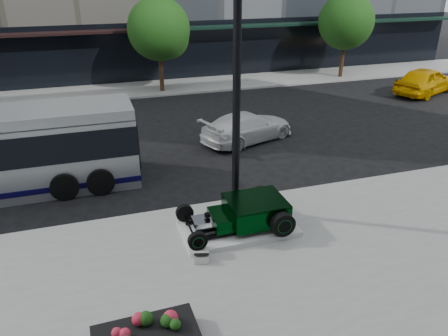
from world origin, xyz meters
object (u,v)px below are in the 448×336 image
object	(u,v)px
hot_rod	(249,212)
lamppost	(236,102)
yellow_taxi	(426,81)
white_sedan	(248,127)

from	to	relation	value
hot_rod	lamppost	distance (m)	3.27
hot_rod	yellow_taxi	bearing A→B (deg)	35.38
white_sedan	lamppost	bearing A→B (deg)	135.82
lamppost	yellow_taxi	bearing A→B (deg)	32.49
white_sedan	yellow_taxi	distance (m)	14.19
hot_rod	white_sedan	size ratio (longest dim) A/B	0.70
white_sedan	yellow_taxi	bearing A→B (deg)	-92.60
hot_rod	white_sedan	distance (m)	7.71
hot_rod	lamppost	size ratio (longest dim) A/B	0.41
hot_rod	white_sedan	world-z (taller)	white_sedan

